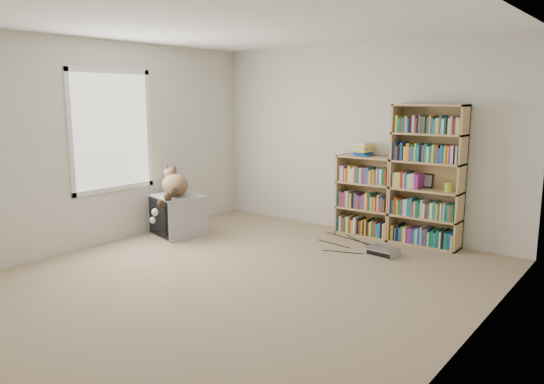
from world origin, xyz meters
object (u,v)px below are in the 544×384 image
Objects in this scene: crt_tv at (178,215)px; dvd_player at (382,251)px; cat at (172,188)px; bookcase_short at (366,199)px; bookcase_tall at (427,179)px.

crt_tv is 2.07× the size of dvd_player.
cat is 0.77× the size of bookcase_short.
crt_tv reaches higher than dvd_player.
dvd_player is (2.57, 0.89, -0.60)m from cat.
dvd_player is (2.57, 0.79, -0.23)m from crt_tv.
bookcase_short is at bearing 135.43° from dvd_player.
bookcase_tall is at bearing 43.85° from crt_tv.
bookcase_tall is at bearing 0.01° from bookcase_short.
bookcase_short is 2.93× the size of dvd_player.
crt_tv is at bearing -142.85° from bookcase_short.
bookcase_short is 1.02m from dvd_player.
dvd_player is (0.58, -0.71, -0.45)m from bookcase_short.
crt_tv is 0.43× the size of bookcase_tall.
crt_tv is 2.70m from dvd_player.
cat is at bearing -73.47° from crt_tv.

